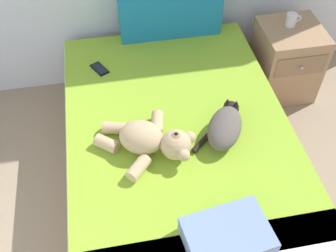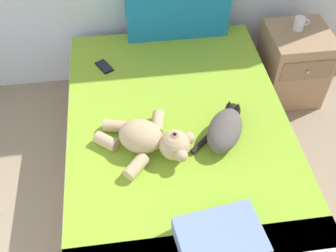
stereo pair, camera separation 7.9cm
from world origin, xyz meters
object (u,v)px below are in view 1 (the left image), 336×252
Objects in this scene: bed at (178,151)px; teddy_bear at (151,140)px; patterned_cushion at (171,6)px; cat at (225,126)px; throw_pillow at (227,237)px; cell_phone at (99,69)px; mug at (292,20)px; nightstand at (285,61)px.

bed is 0.41m from teddy_bear.
patterned_cushion is 1.31× the size of teddy_bear.
patterned_cushion is 1.08m from cat.
bed is at bearing 95.29° from throw_pillow.
cell_phone is 0.41× the size of throw_pillow.
cat is 3.43× the size of mug.
cell_phone is (-0.25, 0.77, -0.08)m from teddy_bear.
teddy_bear is 0.82m from cell_phone.
cell_phone is (-0.69, 0.74, -0.07)m from cat.
teddy_bear reaches higher than mug.
patterned_cushion reaches higher than cell_phone.
throw_pillow is at bearing -67.37° from teddy_bear.
patterned_cushion is 1.28× the size of nightstand.
nightstand is at bearing 57.70° from throw_pillow.
bed is 3.54× the size of nightstand.
bed is 3.61× the size of teddy_bear.
cat reaches higher than throw_pillow.
teddy_bear is at bearing -72.15° from cell_phone.
patterned_cushion reaches higher than cat.
cat is at bearing -46.78° from cell_phone.
patterned_cushion is 1.02m from nightstand.
cell_phone is at bearing 110.04° from throw_pillow.
cell_phone is 1.50m from throw_pillow.
cell_phone is 1.46m from mug.
teddy_bear reaches higher than cell_phone.
mug reaches higher than bed.
nightstand is 0.35m from mug.
cat is at bearing -83.20° from patterned_cushion.
patterned_cushion is at bearing 168.24° from mug.
patterned_cushion is 1.74m from throw_pillow.
teddy_bear is 0.98× the size of nightstand.
throw_pillow is (0.26, -0.63, -0.03)m from teddy_bear.
throw_pillow is 1.78m from nightstand.
throw_pillow reaches higher than nightstand.
mug is (0.88, -0.18, -0.10)m from patterned_cushion.
bed is 1.24m from nightstand.
cat is at bearing 4.46° from teddy_bear.
throw_pillow is at bearing -91.78° from patterned_cushion.
cat is 0.71× the size of teddy_bear.
mug reaches higher than cell_phone.
cat is at bearing -130.67° from mug.
bed is 5.07× the size of cat.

